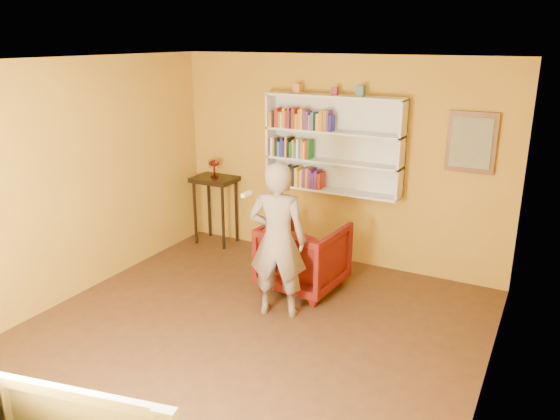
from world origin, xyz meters
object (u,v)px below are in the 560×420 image
object	(u,v)px
ruby_lustre	(214,165)
armchair	(304,256)
bookshelf	(335,144)
console_table	(215,189)
person	(278,240)

from	to	relation	value
ruby_lustre	armchair	size ratio (longest dim) A/B	0.28
armchair	ruby_lustre	bearing A→B (deg)	-19.24
bookshelf	console_table	xyz separation A→B (m)	(-1.76, -0.16, -0.78)
console_table	person	size ratio (longest dim) A/B	0.58
bookshelf	armchair	xyz separation A→B (m)	(0.03, -0.95, -1.18)
console_table	ruby_lustre	distance (m)	0.35
bookshelf	person	size ratio (longest dim) A/B	1.06
armchair	console_table	bearing A→B (deg)	-19.24
armchair	person	bearing A→B (deg)	96.60
console_table	person	world-z (taller)	person
bookshelf	armchair	distance (m)	1.52
bookshelf	console_table	world-z (taller)	bookshelf
console_table	armchair	world-z (taller)	console_table
bookshelf	person	world-z (taller)	bookshelf
console_table	person	xyz separation A→B (m)	(1.81, -1.49, 0.03)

